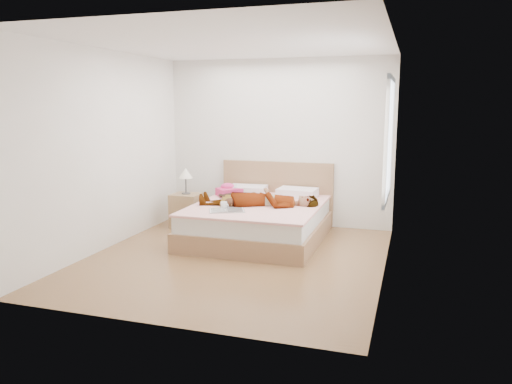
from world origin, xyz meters
TOP-DOWN VIEW (x-y plane):
  - ground at (0.00, 0.00)m, footprint 4.00×4.00m
  - woman at (0.03, 0.92)m, footprint 1.76×0.94m
  - hair at (-0.54, 1.37)m, footprint 0.52×0.58m
  - phone at (-0.47, 1.32)m, footprint 0.06×0.10m
  - room_shell at (1.77, 0.30)m, footprint 4.00×4.00m
  - bed at (0.00, 1.04)m, footprint 1.80×2.08m
  - towel at (-0.63, 1.46)m, footprint 0.46×0.46m
  - magazine at (-0.26, 0.39)m, footprint 0.54×0.46m
  - coffee_mug at (-0.33, 0.49)m, footprint 0.14×0.11m
  - plush_toy at (-0.32, 0.68)m, footprint 0.17×0.23m
  - nightstand at (-1.27, 1.28)m, footprint 0.44×0.39m

SIDE VIEW (x-z plane):
  - ground at x=0.00m, z-range 0.00..0.00m
  - bed at x=0.00m, z-range -0.22..0.78m
  - nightstand at x=-1.27m, z-range -0.16..0.78m
  - magazine at x=-0.26m, z-range 0.51..0.53m
  - hair at x=-0.54m, z-range 0.51..0.58m
  - coffee_mug at x=-0.33m, z-range 0.51..0.61m
  - plush_toy at x=-0.32m, z-range 0.51..0.63m
  - towel at x=-0.63m, z-range 0.49..0.68m
  - woman at x=0.03m, z-range 0.51..0.74m
  - phone at x=-0.47m, z-range 0.66..0.71m
  - room_shell at x=1.77m, z-range -0.50..3.50m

